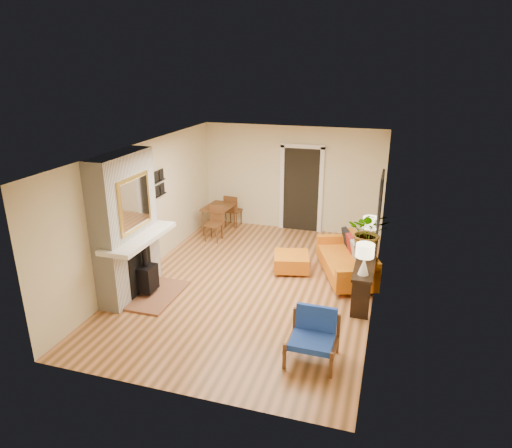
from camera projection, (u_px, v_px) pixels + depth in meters
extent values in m
plane|color=#CE834F|center=(253.00, 283.00, 8.81)|extent=(6.50, 6.50, 0.00)
plane|color=white|center=(253.00, 149.00, 7.93)|extent=(6.50, 6.50, 0.00)
plane|color=beige|center=(292.00, 179.00, 11.30)|extent=(4.50, 0.00, 4.50)
plane|color=beige|center=(172.00, 305.00, 5.45)|extent=(4.50, 0.00, 4.50)
plane|color=beige|center=(144.00, 209.00, 8.99)|extent=(0.00, 6.50, 6.50)
plane|color=beige|center=(379.00, 233.00, 7.75)|extent=(0.00, 6.50, 6.50)
cube|color=black|center=(301.00, 190.00, 11.29)|extent=(0.88, 0.06, 2.10)
cube|color=white|center=(282.00, 188.00, 11.41)|extent=(0.10, 0.08, 2.18)
cube|color=white|center=(321.00, 191.00, 11.14)|extent=(0.10, 0.08, 2.18)
cube|color=white|center=(303.00, 146.00, 10.91)|extent=(1.08, 0.08, 0.10)
cube|color=black|center=(381.00, 201.00, 7.97)|extent=(0.04, 0.85, 0.95)
cube|color=slate|center=(379.00, 200.00, 7.98)|extent=(0.01, 0.70, 0.80)
cube|color=black|center=(154.00, 198.00, 9.26)|extent=(0.06, 0.95, 0.02)
cube|color=black|center=(153.00, 184.00, 9.16)|extent=(0.06, 0.95, 0.02)
cube|color=white|center=(122.00, 196.00, 7.85)|extent=(0.42, 1.50, 1.48)
cube|color=white|center=(130.00, 265.00, 8.28)|extent=(0.42, 1.50, 1.12)
cube|color=white|center=(139.00, 237.00, 8.03)|extent=(0.60, 1.68, 0.08)
cube|color=black|center=(141.00, 272.00, 8.26)|extent=(0.03, 0.72, 0.78)
cube|color=brown|center=(157.00, 295.00, 8.32)|extent=(0.75, 1.30, 0.04)
cube|color=black|center=(147.00, 278.00, 8.27)|extent=(0.30, 0.36, 0.48)
cylinder|color=black|center=(145.00, 256.00, 8.12)|extent=(0.10, 0.10, 0.40)
cube|color=gold|center=(135.00, 203.00, 7.82)|extent=(0.04, 0.95, 0.95)
cube|color=silver|center=(136.00, 203.00, 7.82)|extent=(0.01, 0.82, 0.82)
cylinder|color=silver|center=(339.00, 294.00, 8.31)|extent=(0.05, 0.05, 0.09)
cylinder|color=silver|center=(372.00, 293.00, 8.35)|extent=(0.05, 0.05, 0.09)
cylinder|color=silver|center=(321.00, 257.00, 9.87)|extent=(0.05, 0.05, 0.09)
cylinder|color=silver|center=(349.00, 256.00, 9.91)|extent=(0.05, 0.05, 0.09)
cube|color=orange|center=(345.00, 265.00, 9.05)|extent=(1.42, 2.04, 0.27)
cube|color=orange|center=(362.00, 252.00, 8.97)|extent=(0.83, 1.81, 0.31)
cube|color=orange|center=(358.00, 274.00, 8.17)|extent=(0.81, 0.44, 0.18)
cube|color=orange|center=(336.00, 239.00, 9.78)|extent=(0.81, 0.44, 0.18)
cube|color=#515323|center=(366.00, 265.00, 8.28)|extent=(0.29, 0.40, 0.37)
cube|color=black|center=(361.00, 257.00, 8.62)|extent=(0.29, 0.40, 0.37)
cube|color=#9E9F9A|center=(355.00, 250.00, 8.95)|extent=(0.29, 0.40, 0.37)
cube|color=maroon|center=(351.00, 244.00, 9.25)|extent=(0.29, 0.40, 0.37)
cube|color=black|center=(347.00, 237.00, 9.58)|extent=(0.29, 0.40, 0.37)
cylinder|color=silver|center=(277.00, 275.00, 9.09)|extent=(0.04, 0.04, 0.06)
cylinder|color=silver|center=(306.00, 276.00, 9.06)|extent=(0.04, 0.04, 0.06)
cylinder|color=silver|center=(278.00, 263.00, 9.63)|extent=(0.04, 0.04, 0.06)
cylinder|color=silver|center=(304.00, 264.00, 9.60)|extent=(0.04, 0.04, 0.06)
cube|color=orange|center=(291.00, 261.00, 9.29)|extent=(0.84, 0.84, 0.30)
cube|color=brown|center=(290.00, 340.00, 6.55)|extent=(0.06, 0.68, 0.05)
cube|color=brown|center=(284.00, 356.00, 6.30)|extent=(0.05, 0.05, 0.40)
cube|color=brown|center=(295.00, 326.00, 6.80)|extent=(0.05, 0.05, 0.63)
cube|color=brown|center=(335.00, 348.00, 6.36)|extent=(0.06, 0.68, 0.05)
cube|color=brown|center=(331.00, 365.00, 6.12)|extent=(0.05, 0.05, 0.40)
cube|color=brown|center=(338.00, 334.00, 6.61)|extent=(0.05, 0.05, 0.63)
cube|color=#1D43B2|center=(312.00, 341.00, 6.44)|extent=(0.60, 0.57, 0.09)
cube|color=#1D43B2|center=(316.00, 318.00, 6.60)|extent=(0.60, 0.16, 0.37)
cube|color=brown|center=(219.00, 207.00, 11.25)|extent=(0.68, 0.93, 0.04)
cylinder|color=brown|center=(203.00, 223.00, 11.12)|extent=(0.04, 0.04, 0.64)
cylinder|color=brown|center=(222.00, 226.00, 10.95)|extent=(0.04, 0.04, 0.64)
cylinder|color=brown|center=(217.00, 214.00, 11.79)|extent=(0.04, 0.04, 0.64)
cylinder|color=brown|center=(235.00, 216.00, 11.62)|extent=(0.04, 0.04, 0.64)
cube|color=brown|center=(214.00, 225.00, 10.79)|extent=(0.40, 0.40, 0.04)
cube|color=brown|center=(217.00, 213.00, 10.87)|extent=(0.38, 0.06, 0.41)
cylinder|color=brown|center=(205.00, 234.00, 10.77)|extent=(0.03, 0.03, 0.39)
cylinder|color=brown|center=(217.00, 236.00, 10.67)|extent=(0.03, 0.03, 0.39)
cylinder|color=brown|center=(211.00, 230.00, 11.04)|extent=(0.03, 0.03, 0.39)
cylinder|color=brown|center=(223.00, 231.00, 10.94)|extent=(0.03, 0.03, 0.39)
cube|color=brown|center=(233.00, 211.00, 11.81)|extent=(0.40, 0.40, 0.04)
cube|color=brown|center=(230.00, 204.00, 11.57)|extent=(0.38, 0.06, 0.41)
cylinder|color=brown|center=(226.00, 219.00, 11.79)|extent=(0.03, 0.03, 0.39)
cylinder|color=brown|center=(237.00, 220.00, 11.69)|extent=(0.03, 0.03, 0.39)
cylinder|color=brown|center=(231.00, 216.00, 12.06)|extent=(0.03, 0.03, 0.39)
cylinder|color=brown|center=(241.00, 217.00, 11.96)|extent=(0.03, 0.03, 0.39)
cube|color=black|center=(366.00, 260.00, 8.14)|extent=(0.34, 1.85, 0.05)
cube|color=black|center=(360.00, 300.00, 7.50)|extent=(0.30, 0.04, 0.68)
cube|color=black|center=(368.00, 260.00, 9.03)|extent=(0.30, 0.04, 0.68)
cone|color=white|center=(364.00, 266.00, 7.48)|extent=(0.18, 0.18, 0.30)
cylinder|color=white|center=(365.00, 256.00, 7.42)|extent=(0.03, 0.03, 0.06)
cylinder|color=#FFEABF|center=(365.00, 250.00, 7.39)|extent=(0.30, 0.30, 0.22)
cone|color=white|center=(370.00, 236.00, 8.76)|extent=(0.18, 0.18, 0.30)
cylinder|color=white|center=(370.00, 228.00, 8.69)|extent=(0.03, 0.03, 0.06)
cylinder|color=#FFEABF|center=(371.00, 223.00, 8.66)|extent=(0.30, 0.30, 0.22)
imported|color=#1E5919|center=(368.00, 232.00, 8.27)|extent=(0.75, 0.66, 0.80)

